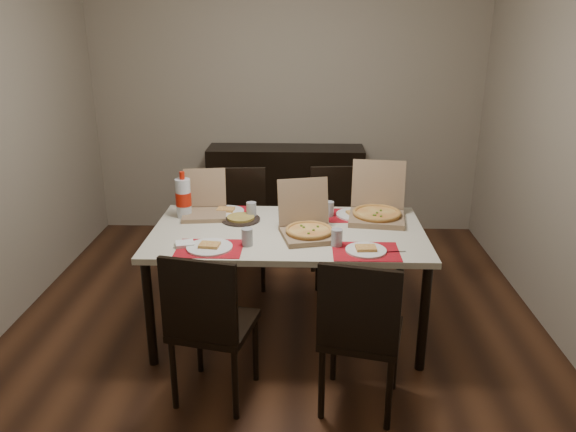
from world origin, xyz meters
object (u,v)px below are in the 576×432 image
at_px(chair_far_right, 337,220).
at_px(soda_bottle, 183,198).
at_px(sideboard, 286,192).
at_px(chair_far_left, 240,221).
at_px(chair_near_right, 360,330).
at_px(dining_table, 288,240).
at_px(chair_near_left, 209,322).
at_px(dip_bowl, 308,217).
at_px(pizza_box_center, 308,227).

height_order(chair_far_right, soda_bottle, soda_bottle).
height_order(sideboard, chair_far_left, chair_far_left).
bearing_deg(chair_far_right, chair_near_right, -88.74).
bearing_deg(chair_far_left, chair_far_right, 5.01).
height_order(dining_table, chair_near_left, chair_near_left).
xyz_separation_m(dining_table, chair_near_right, (0.41, -0.85, -0.17)).
relative_size(chair_near_left, soda_bottle, 2.84).
distance_m(chair_near_right, soda_bottle, 1.63).
height_order(sideboard, chair_near_left, chair_near_left).
bearing_deg(chair_far_right, soda_bottle, -150.18).
bearing_deg(dining_table, chair_far_left, 117.10).
bearing_deg(dip_bowl, chair_far_right, 69.57).
bearing_deg(chair_near_left, chair_far_left, 90.36).
relative_size(sideboard, pizza_box_center, 3.38).
distance_m(sideboard, dining_table, 1.85).
bearing_deg(pizza_box_center, dining_table, 145.43).
bearing_deg(dip_bowl, pizza_box_center, -89.64).
relative_size(chair_near_right, pizza_box_center, 2.10).
bearing_deg(chair_near_right, chair_far_left, 116.41).
xyz_separation_m(chair_near_left, chair_far_left, (-0.01, 1.61, 0.00)).
xyz_separation_m(chair_far_left, chair_far_right, (0.79, 0.07, 0.00)).
height_order(pizza_box_center, soda_bottle, pizza_box_center).
height_order(chair_near_left, chair_far_right, same).
distance_m(chair_near_left, dip_bowl, 1.18).
distance_m(chair_far_right, dip_bowl, 0.74).
distance_m(sideboard, soda_bottle, 1.77).
relative_size(chair_far_left, chair_far_right, 1.00).
xyz_separation_m(chair_far_left, pizza_box_center, (0.55, -0.90, 0.29)).
distance_m(dining_table, soda_bottle, 0.81).
xyz_separation_m(sideboard, pizza_box_center, (0.21, -1.92, 0.36)).
bearing_deg(chair_near_left, pizza_box_center, 52.66).
xyz_separation_m(pizza_box_center, soda_bottle, (-0.87, 0.34, 0.08)).
bearing_deg(chair_near_left, sideboard, 82.96).
bearing_deg(pizza_box_center, dip_bowl, 90.36).
relative_size(dip_bowl, soda_bottle, 0.35).
distance_m(chair_far_left, pizza_box_center, 1.10).
distance_m(dining_table, pizza_box_center, 0.20).
bearing_deg(dining_table, dip_bowl, 60.55).
bearing_deg(chair_near_right, dip_bowl, 104.59).
bearing_deg(chair_far_right, chair_far_left, -174.99).
height_order(chair_near_left, pizza_box_center, pizza_box_center).
bearing_deg(sideboard, chair_far_right, -64.39).
xyz_separation_m(sideboard, dining_table, (0.08, -1.83, 0.23)).
bearing_deg(chair_near_left, soda_bottle, 107.81).
height_order(chair_near_right, pizza_box_center, pizza_box_center).
bearing_deg(chair_far_right, chair_near_left, -114.91).
relative_size(chair_far_right, soda_bottle, 2.84).
relative_size(chair_near_left, pizza_box_center, 2.10).
xyz_separation_m(chair_far_left, soda_bottle, (-0.32, -0.57, 0.38)).
xyz_separation_m(sideboard, soda_bottle, (-0.66, -1.59, 0.44)).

